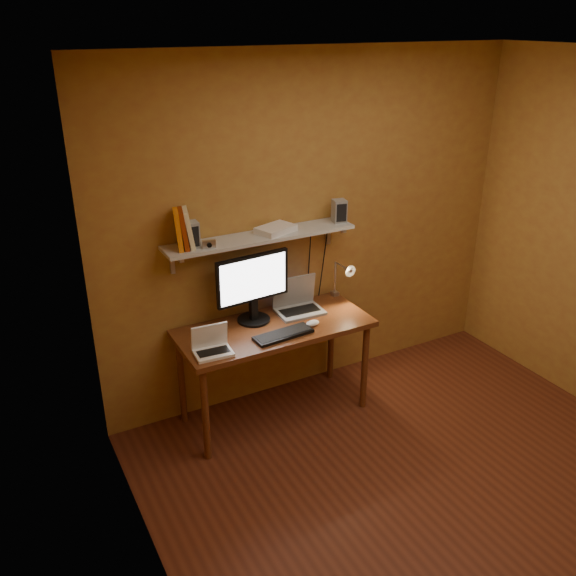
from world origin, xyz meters
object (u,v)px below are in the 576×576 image
laptop (297,302)px  speaker_right (339,211)px  mouse (313,323)px  desk_lamp (343,276)px  netbook (212,345)px  desk (274,336)px  router (276,229)px  monitor (253,285)px  keyboard (283,335)px  wall_shelf (261,237)px  shelf_camera (209,244)px  speaker_left (191,235)px

laptop → speaker_right: 0.74m
laptop → mouse: 0.27m
desk_lamp → mouse: bearing=-148.8°
netbook → speaker_right: (1.17, 0.32, 0.66)m
desk → router: bearing=59.0°
monitor → desk_lamp: monitor is taller
keyboard → wall_shelf: bearing=83.7°
keyboard → shelf_camera: 0.81m
mouse → monitor: bearing=137.1°
wall_shelf → monitor: size_ratio=2.49×
desk → speaker_left: (-0.51, 0.19, 0.80)m
wall_shelf → laptop: bearing=-11.2°
keyboard → desk_lamp: desk_lamp is taller
wall_shelf → router: 0.12m
mouse → router: size_ratio=0.39×
speaker_right → desk: bearing=-152.8°
keyboard → netbook: bearing=173.0°
wall_shelf → keyboard: size_ratio=3.30×
netbook → mouse: netbook is taller
monitor → speaker_right: (0.73, 0.04, 0.42)m
netbook → speaker_right: 1.38m
wall_shelf → keyboard: wall_shelf is taller
speaker_left → speaker_right: (1.15, -0.00, -0.00)m
wall_shelf → mouse: 0.71m
speaker_right → keyboard: bearing=-140.7°
router → monitor: bearing=-165.2°
speaker_left → speaker_right: bearing=3.6°
monitor → keyboard: size_ratio=1.33×
monitor → shelf_camera: 0.49m
laptop → netbook: laptop is taller
speaker_right → wall_shelf: bearing=-169.8°
desk → netbook: 0.57m
monitor → laptop: (0.36, 0.00, -0.22)m
wall_shelf → shelf_camera: bearing=-169.4°
desk → shelf_camera: size_ratio=14.95×
monitor → mouse: 0.51m
desk_lamp → wall_shelf: bearing=174.1°
monitor → mouse: size_ratio=5.35×
mouse → netbook: bearing=176.4°
speaker_left → shelf_camera: speaker_left is taller
wall_shelf → laptop: (0.26, -0.05, -0.54)m
desk_lamp → shelf_camera: size_ratio=4.00×
mouse → shelf_camera: bearing=155.3°
laptop → netbook: (-0.80, -0.28, -0.02)m
shelf_camera → laptop: bearing=2.2°
shelf_camera → router: shelf_camera is taller
wall_shelf → netbook: (-0.53, -0.33, -0.56)m
wall_shelf → desk_lamp: wall_shelf is taller
router → desk_lamp: bearing=-7.5°
desk → desk_lamp: size_ratio=3.73×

